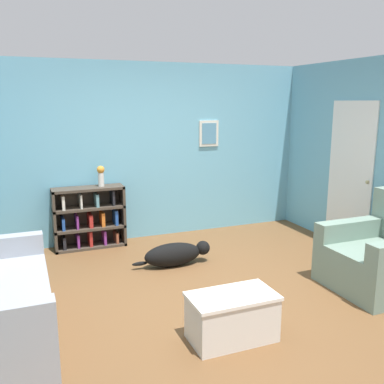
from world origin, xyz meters
TOP-DOWN VIEW (x-y plane):
  - ground_plane at (0.00, 0.00)m, footprint 14.00×14.00m
  - wall_back at (0.00, 2.25)m, footprint 5.60×0.13m
  - bookshelf at (-0.91, 2.04)m, footprint 0.99×0.31m
  - recliner_chair at (1.90, -0.55)m, footprint 1.03×0.97m
  - coffee_table at (-0.15, -0.89)m, footprint 0.76×0.43m
  - dog at (-0.02, 0.90)m, footprint 1.02×0.27m
  - vase at (-0.72, 2.02)m, footprint 0.11×0.11m

SIDE VIEW (x-z plane):
  - ground_plane at x=0.00m, z-range 0.00..0.00m
  - dog at x=-0.02m, z-range 0.00..0.30m
  - coffee_table at x=-0.15m, z-range 0.01..0.43m
  - recliner_chair at x=1.90m, z-range -0.16..0.87m
  - bookshelf at x=-0.91m, z-range -0.01..0.85m
  - vase at x=-0.72m, z-range 0.89..1.18m
  - wall_back at x=0.00m, z-range 0.00..2.60m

